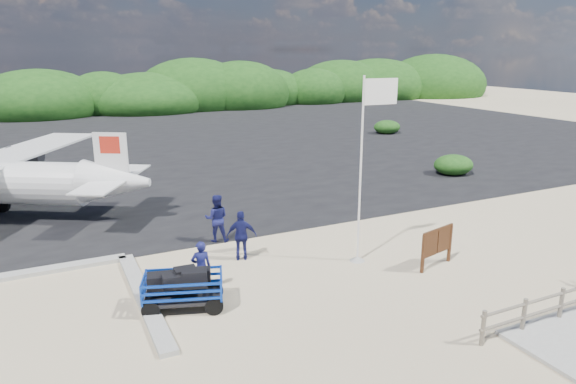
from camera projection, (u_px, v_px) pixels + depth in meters
name	position (u px, v px, depth m)	size (l,w,h in m)	color
ground	(294.00, 290.00, 16.55)	(160.00, 160.00, 0.00)	beige
asphalt_apron	(134.00, 143.00, 42.57)	(90.00, 50.00, 0.04)	#B2B2B2
vegetation_band	(99.00, 112.00, 64.27)	(124.00, 8.00, 4.40)	#B2B2B2
fence	(559.00, 320.00, 14.72)	(6.40, 2.00, 1.10)	#B2B2B2
baggage_cart	(184.00, 308.00, 15.40)	(2.52, 1.44, 1.26)	#0B36AE
flagpole	(357.00, 261.00, 18.85)	(1.33, 0.56, 6.67)	white
signboard	(435.00, 267.00, 18.33)	(1.81, 0.17, 1.49)	#4C2B15
crew_a	(201.00, 267.00, 16.16)	(0.63, 0.42, 1.74)	#161953
crew_b	(217.00, 218.00, 20.50)	(0.95, 0.74, 1.96)	#161953
crew_c	(242.00, 236.00, 18.72)	(1.10, 0.46, 1.87)	#161953
aircraft_large	(365.00, 139.00, 44.61)	(17.12, 17.12, 5.14)	#B2B2B2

